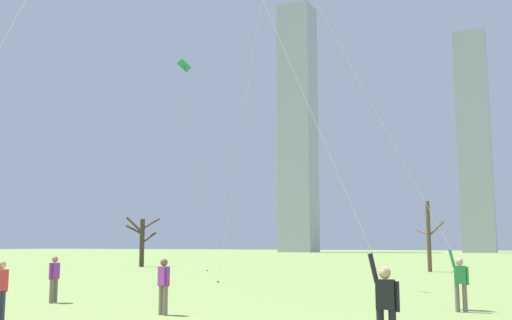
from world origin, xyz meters
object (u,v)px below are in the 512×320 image
Objects in this scene: kite_flyer_foreground_left_blue at (396,159)px; bystander_strolling_midfield at (164,283)px; kite_flyer_midfield_right_orange at (312,131)px; bystander_far_off_by_trees at (54,277)px; distant_kite_low_near_trees_green at (186,79)px; distant_kite_drifting_right_white at (260,5)px; bare_tree_far_right_edge at (142,238)px; bare_tree_left_of_center at (429,235)px.

bystander_strolling_midfield is at bearing -142.98° from kite_flyer_foreground_left_blue.
kite_flyer_foreground_left_blue is at bearing 91.47° from kite_flyer_midfield_right_orange.
bystander_far_off_by_trees is 26.24m from distant_kite_low_near_trees_green.
bare_tree_far_right_edge is (-21.07, 19.13, -11.52)m from distant_kite_drifting_right_white.
bare_tree_far_right_edge is at bearing 130.51° from kite_flyer_midfield_right_orange.
bystander_strolling_midfield is 0.10× the size of distant_kite_drifting_right_white.
bystander_far_off_by_trees is 0.10× the size of distant_kite_low_near_trees_green.
kite_flyer_midfield_right_orange reaches higher than kite_flyer_foreground_left_blue.
bystander_far_off_by_trees is 16.88m from distant_kite_drifting_right_white.
kite_flyer_foreground_left_blue is 12.29× the size of bystander_far_off_by_trees.
distant_kite_drifting_right_white is 0.99× the size of distant_kite_low_near_trees_green.
kite_flyer_midfield_right_orange is 1.43× the size of distant_kite_drifting_right_white.
bare_tree_left_of_center is (7.86, 30.01, 1.83)m from bystander_far_off_by_trees.
kite_flyer_midfield_right_orange is 35.55m from bare_tree_left_of_center.
bare_tree_left_of_center is (4.52, 20.02, -11.36)m from distant_kite_drifting_right_white.
distant_kite_drifting_right_white is 3.02× the size of bare_tree_left_of_center.
bare_tree_far_right_edge is at bearing 121.35° from bystander_far_off_by_trees.
distant_kite_low_near_trees_green is 21.78m from bare_tree_left_of_center.
kite_flyer_midfield_right_orange is 4.32× the size of bare_tree_left_of_center.
bystander_far_off_by_trees and bystander_strolling_midfield have the same top height.
kite_flyer_foreground_left_blue is at bearing -42.35° from distant_kite_low_near_trees_green.
bystander_strolling_midfield is (5.54, -1.34, 0.00)m from bystander_far_off_by_trees.
distant_kite_low_near_trees_green is at bearing 121.47° from bystander_strolling_midfield.
bare_tree_far_right_edge is at bearing -178.00° from bare_tree_left_of_center.
kite_flyer_foreground_left_blue is 39.15m from bare_tree_far_right_edge.
bystander_strolling_midfield is (-5.92, -4.46, -3.87)m from kite_flyer_foreground_left_blue.
bystander_far_off_by_trees is 1.00× the size of bystander_strolling_midfield.
kite_flyer_foreground_left_blue is at bearing 37.02° from bystander_strolling_midfield.
bare_tree_far_right_edge reaches higher than bystander_far_off_by_trees.
bystander_strolling_midfield is at bearing -79.00° from distant_kite_drifting_right_white.
bare_tree_far_right_edge is at bearing 139.72° from distant_kite_low_near_trees_green.
distant_kite_drifting_right_white is at bearing -102.73° from bare_tree_left_of_center.
bystander_far_off_by_trees is (-11.45, -3.12, -3.87)m from kite_flyer_foreground_left_blue.
bystander_far_off_by_trees is at bearing -58.65° from bare_tree_far_right_edge.
bare_tree_left_of_center is at bearing 2.00° from bare_tree_far_right_edge.
bystander_strolling_midfield is at bearing -52.61° from bare_tree_far_right_edge.
kite_flyer_midfield_right_orange is 1.42× the size of distant_kite_low_near_trees_green.
kite_flyer_midfield_right_orange is 20.02m from distant_kite_drifting_right_white.
bystander_strolling_midfield is at bearing -13.58° from bystander_far_off_by_trees.
kite_flyer_midfield_right_orange reaches higher than bare_tree_far_right_edge.
distant_kite_low_near_trees_green reaches higher than bare_tree_left_of_center.
kite_flyer_foreground_left_blue is 4.38× the size of bare_tree_far_right_edge.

